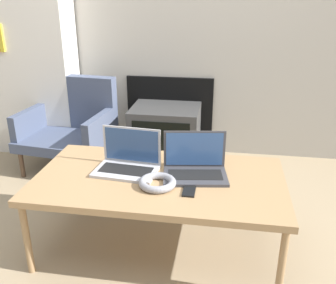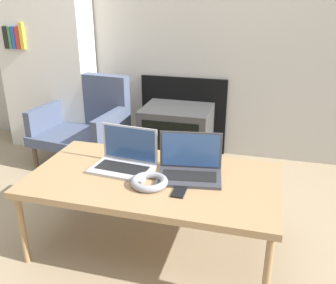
{
  "view_description": "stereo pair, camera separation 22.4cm",
  "coord_description": "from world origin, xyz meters",
  "px_view_note": "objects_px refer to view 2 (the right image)",
  "views": [
    {
      "loc": [
        0.33,
        -1.5,
        1.37
      ],
      "look_at": [
        0.0,
        0.55,
        0.53
      ],
      "focal_mm": 40.0,
      "sensor_mm": 36.0,
      "label": 1
    },
    {
      "loc": [
        0.55,
        -1.46,
        1.37
      ],
      "look_at": [
        0.0,
        0.55,
        0.53
      ],
      "focal_mm": 40.0,
      "sensor_mm": 36.0,
      "label": 2
    }
  ],
  "objects_px": {
    "headphones": "(149,182)",
    "armchair": "(85,118)",
    "phone": "(180,190)",
    "laptop_right": "(190,167)",
    "laptop_left": "(125,159)",
    "tv": "(177,134)"
  },
  "relations": [
    {
      "from": "laptop_left",
      "to": "armchair",
      "type": "distance_m",
      "value": 1.2
    },
    {
      "from": "laptop_left",
      "to": "tv",
      "type": "xyz_separation_m",
      "value": [
        0.02,
        1.11,
        -0.26
      ]
    },
    {
      "from": "laptop_right",
      "to": "tv",
      "type": "relative_size",
      "value": 0.65
    },
    {
      "from": "headphones",
      "to": "tv",
      "type": "relative_size",
      "value": 0.34
    },
    {
      "from": "headphones",
      "to": "armchair",
      "type": "height_order",
      "value": "armchair"
    },
    {
      "from": "headphones",
      "to": "phone",
      "type": "height_order",
      "value": "headphones"
    },
    {
      "from": "headphones",
      "to": "phone",
      "type": "distance_m",
      "value": 0.17
    },
    {
      "from": "headphones",
      "to": "armchair",
      "type": "distance_m",
      "value": 1.45
    },
    {
      "from": "headphones",
      "to": "tv",
      "type": "distance_m",
      "value": 1.3
    },
    {
      "from": "laptop_left",
      "to": "headphones",
      "type": "height_order",
      "value": "laptop_left"
    },
    {
      "from": "phone",
      "to": "tv",
      "type": "bearing_deg",
      "value": 104.68
    },
    {
      "from": "laptop_right",
      "to": "armchair",
      "type": "bearing_deg",
      "value": 131.02
    },
    {
      "from": "phone",
      "to": "armchair",
      "type": "relative_size",
      "value": 0.2
    },
    {
      "from": "phone",
      "to": "tv",
      "type": "xyz_separation_m",
      "value": [
        -0.34,
        1.29,
        -0.21
      ]
    },
    {
      "from": "laptop_right",
      "to": "phone",
      "type": "relative_size",
      "value": 2.55
    },
    {
      "from": "laptop_left",
      "to": "phone",
      "type": "relative_size",
      "value": 2.48
    },
    {
      "from": "phone",
      "to": "laptop_left",
      "type": "bearing_deg",
      "value": 153.31
    },
    {
      "from": "armchair",
      "to": "laptop_right",
      "type": "bearing_deg",
      "value": -33.95
    },
    {
      "from": "laptop_right",
      "to": "phone",
      "type": "bearing_deg",
      "value": -101.58
    },
    {
      "from": "laptop_right",
      "to": "armchair",
      "type": "distance_m",
      "value": 1.46
    },
    {
      "from": "laptop_right",
      "to": "headphones",
      "type": "distance_m",
      "value": 0.24
    },
    {
      "from": "laptop_right",
      "to": "armchair",
      "type": "relative_size",
      "value": 0.5
    }
  ]
}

